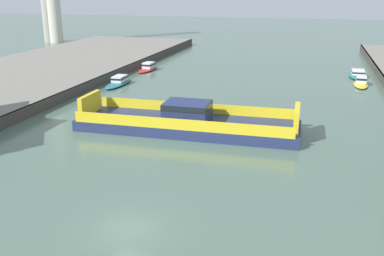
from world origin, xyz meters
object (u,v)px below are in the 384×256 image
at_px(moored_boat_mid_left, 148,67).
at_px(moored_boat_far_left, 119,81).
at_px(chain_ferry, 187,122).
at_px(moored_boat_near_right, 361,82).
at_px(moored_boat_near_left, 358,74).

relative_size(moored_boat_mid_left, moored_boat_far_left, 0.84).
height_order(chain_ferry, moored_boat_near_right, chain_ferry).
relative_size(moored_boat_near_right, moored_boat_far_left, 0.75).
relative_size(chain_ferry, moored_boat_near_left, 2.79).
bearing_deg(moored_boat_far_left, moored_boat_near_right, 14.59).
xyz_separation_m(moored_boat_near_left, moored_boat_mid_left, (-36.34, -4.02, 0.09)).
height_order(chain_ferry, moored_boat_far_left, chain_ferry).
distance_m(moored_boat_near_left, moored_boat_mid_left, 36.56).
height_order(chain_ferry, moored_boat_mid_left, chain_ferry).
relative_size(moored_boat_near_left, moored_boat_near_right, 1.36).
height_order(moored_boat_near_left, moored_boat_mid_left, moored_boat_mid_left).
relative_size(chain_ferry, moored_boat_far_left, 2.85).
bearing_deg(moored_boat_mid_left, moored_boat_far_left, -90.03).
height_order(moored_boat_near_right, moored_boat_far_left, moored_boat_near_right).
distance_m(moored_boat_near_right, moored_boat_far_left, 37.51).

